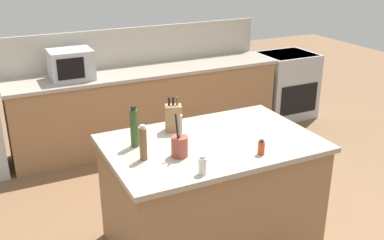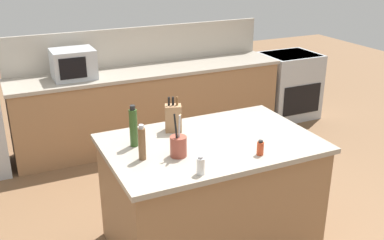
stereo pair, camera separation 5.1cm
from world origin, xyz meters
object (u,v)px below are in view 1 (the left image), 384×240
at_px(microwave, 71,64).
at_px(spice_jar_oregano, 141,136).
at_px(spice_jar_paprika, 261,148).
at_px(range_oven, 285,85).
at_px(olive_oil_bottle, 134,127).
at_px(utensil_crock, 180,146).
at_px(salt_shaker, 203,166).
at_px(pepper_grinder, 143,143).
at_px(knife_block, 173,118).

height_order(microwave, spice_jar_oregano, microwave).
height_order(spice_jar_oregano, spice_jar_paprika, spice_jar_oregano).
relative_size(range_oven, olive_oil_bottle, 2.85).
bearing_deg(utensil_crock, olive_oil_bottle, 127.66).
distance_m(spice_jar_oregano, spice_jar_paprika, 0.91).
height_order(olive_oil_bottle, salt_shaker, olive_oil_bottle).
bearing_deg(olive_oil_bottle, range_oven, 34.42).
relative_size(range_oven, microwave, 1.97).
xyz_separation_m(range_oven, spice_jar_oregano, (-2.89, -1.99, 0.53)).
bearing_deg(range_oven, spice_jar_paprika, -130.51).
xyz_separation_m(olive_oil_bottle, spice_jar_oregano, (0.06, 0.04, -0.10)).
relative_size(olive_oil_bottle, pepper_grinder, 1.23).
xyz_separation_m(range_oven, utensil_crock, (-2.73, -2.33, 0.56)).
xyz_separation_m(olive_oil_bottle, salt_shaker, (0.26, -0.61, -0.09)).
xyz_separation_m(microwave, olive_oil_bottle, (0.04, -2.03, -0.01)).
bearing_deg(microwave, olive_oil_bottle, -88.95).
xyz_separation_m(range_oven, knife_block, (-2.58, -1.89, 0.59)).
xyz_separation_m(knife_block, utensil_crock, (-0.15, -0.44, -0.03)).
distance_m(pepper_grinder, spice_jar_paprika, 0.85).
bearing_deg(salt_shaker, spice_jar_paprika, 8.68).
bearing_deg(pepper_grinder, spice_jar_paprika, -20.29).
distance_m(range_oven, salt_shaker, 3.81).
distance_m(range_oven, spice_jar_paprika, 3.41).
distance_m(knife_block, spice_jar_paprika, 0.78).
distance_m(salt_shaker, spice_jar_oregano, 0.67).
xyz_separation_m(range_oven, salt_shaker, (-2.70, -2.64, 0.53)).
distance_m(olive_oil_bottle, spice_jar_oregano, 0.12).
height_order(microwave, utensil_crock, microwave).
xyz_separation_m(microwave, pepper_grinder, (0.02, -2.27, -0.04)).
xyz_separation_m(range_oven, olive_oil_bottle, (-2.96, -2.03, 0.62)).
bearing_deg(pepper_grinder, utensil_crock, -13.77).
relative_size(microwave, spice_jar_oregano, 3.84).
height_order(knife_block, pepper_grinder, knife_block).
relative_size(salt_shaker, spice_jar_oregano, 1.07).
bearing_deg(salt_shaker, knife_block, 80.74).
height_order(microwave, knife_block, microwave).
bearing_deg(salt_shaker, utensil_crock, 94.56).
xyz_separation_m(olive_oil_bottle, spice_jar_paprika, (0.77, -0.53, -0.10)).
bearing_deg(pepper_grinder, salt_shaker, -53.46).
relative_size(range_oven, pepper_grinder, 3.51).
xyz_separation_m(microwave, salt_shaker, (0.29, -2.64, -0.10)).
distance_m(olive_oil_bottle, spice_jar_paprika, 0.94).
distance_m(microwave, utensil_crock, 2.34).
bearing_deg(olive_oil_bottle, utensil_crock, -52.34).
height_order(range_oven, pepper_grinder, pepper_grinder).
xyz_separation_m(salt_shaker, pepper_grinder, (-0.27, 0.37, 0.06)).
relative_size(utensil_crock, spice_jar_paprika, 2.85).
height_order(knife_block, spice_jar_paprika, knife_block).
relative_size(knife_block, olive_oil_bottle, 0.90).
relative_size(microwave, pepper_grinder, 1.78).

